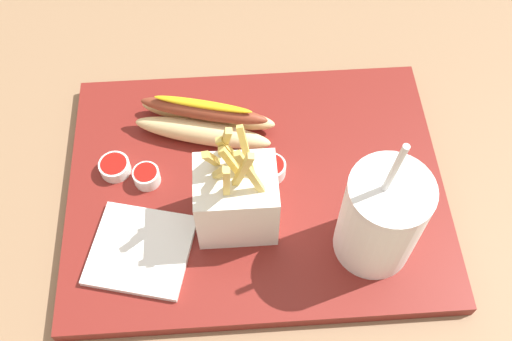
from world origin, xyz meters
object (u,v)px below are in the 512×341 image
napkin_stack (141,250)px  hot_dog_1 (205,120)px  soda_cup (381,219)px  ketchup_cup_3 (271,168)px  ketchup_cup_1 (146,176)px  fries_basket (236,199)px  ketchup_cup_2 (115,167)px

napkin_stack → hot_dog_1: bearing=-115.2°
soda_cup → ketchup_cup_3: (0.11, -0.11, -0.05)m
ketchup_cup_1 → napkin_stack: bearing=87.3°
ketchup_cup_1 → ketchup_cup_3: (-0.16, -0.00, 0.00)m
hot_dog_1 → ketchup_cup_3: size_ratio=5.22×
fries_basket → ketchup_cup_2: size_ratio=4.41×
fries_basket → soda_cup: bearing=164.3°
fries_basket → ketchup_cup_1: fries_basket is taller
ketchup_cup_2 → ketchup_cup_3: bearing=175.1°
fries_basket → hot_dog_1: (0.04, -0.13, -0.03)m
soda_cup → napkin_stack: bearing=-1.8°
ketchup_cup_1 → ketchup_cup_2: bearing=-23.2°
hot_dog_1 → ketchup_cup_2: 0.13m
soda_cup → ketchup_cup_3: size_ratio=5.74×
soda_cup → ketchup_cup_2: (0.31, -0.12, -0.06)m
napkin_stack → fries_basket: bearing=-162.9°
soda_cup → ketchup_cup_1: bearing=-21.5°
soda_cup → napkin_stack: (0.27, -0.01, -0.06)m
fries_basket → ketchup_cup_3: bearing=-126.6°
soda_cup → hot_dog_1: soda_cup is taller
soda_cup → ketchup_cup_3: soda_cup is taller
ketchup_cup_1 → fries_basket: bearing=150.9°
soda_cup → ketchup_cup_2: soda_cup is taller
ketchup_cup_1 → napkin_stack: ketchup_cup_1 is taller
fries_basket → hot_dog_1: bearing=-75.2°
soda_cup → hot_dog_1: 0.26m
soda_cup → hot_dog_1: bearing=-42.9°
ketchup_cup_3 → fries_basket: bearing=53.4°
soda_cup → fries_basket: soda_cup is taller
fries_basket → ketchup_cup_2: (0.15, -0.08, -0.04)m
soda_cup → fries_basket: size_ratio=1.22×
hot_dog_1 → ketchup_cup_1: (0.08, 0.07, -0.01)m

